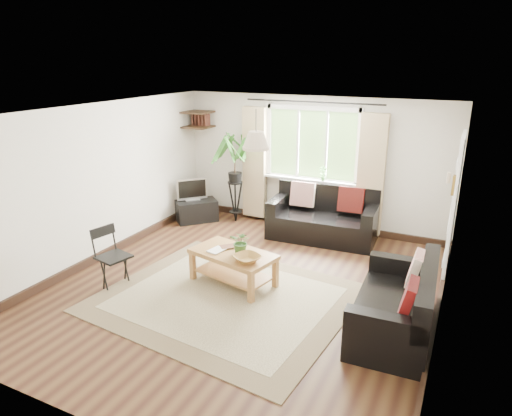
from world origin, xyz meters
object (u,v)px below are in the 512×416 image
at_px(tv_stand, 197,211).
at_px(palm_stand, 235,179).
at_px(folding_chair, 114,258).
at_px(sofa_back, 323,215).
at_px(coffee_table, 233,268).
at_px(sofa_right, 395,300).

height_order(tv_stand, palm_stand, palm_stand).
xyz_separation_m(palm_stand, folding_chair, (-0.27, -3.05, -0.44)).
xyz_separation_m(sofa_back, folding_chair, (-2.06, -2.92, -0.01)).
relative_size(coffee_table, tv_stand, 1.53).
relative_size(sofa_back, coffee_table, 1.56).
bearing_deg(sofa_right, coffee_table, -97.59).
bearing_deg(palm_stand, coffee_table, -62.60).
relative_size(sofa_right, tv_stand, 2.18).
distance_m(sofa_right, tv_stand, 4.63).
relative_size(coffee_table, palm_stand, 0.69).
distance_m(sofa_back, tv_stand, 2.49).
relative_size(tv_stand, folding_chair, 0.92).
height_order(sofa_right, palm_stand, palm_stand).
distance_m(sofa_back, sofa_right, 2.87).
distance_m(sofa_back, coffee_table, 2.26).
bearing_deg(tv_stand, palm_stand, -21.12).
height_order(sofa_back, tv_stand, sofa_back).
height_order(coffee_table, palm_stand, palm_stand).
bearing_deg(folding_chair, tv_stand, 20.87).
bearing_deg(sofa_back, palm_stand, 172.90).
bearing_deg(folding_chair, sofa_back, -22.89).
distance_m(tv_stand, folding_chair, 2.76).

